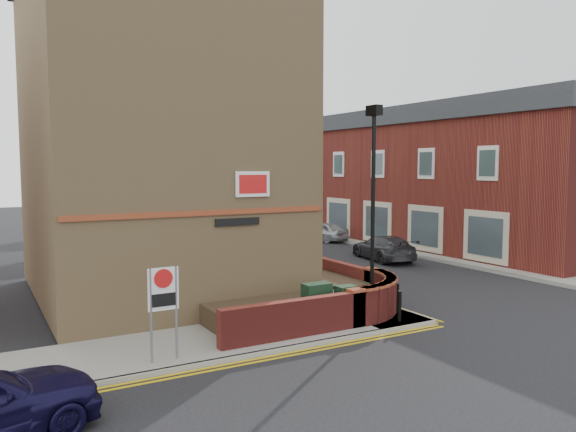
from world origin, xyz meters
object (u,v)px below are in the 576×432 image
at_px(utility_cabinet_large, 317,304).
at_px(silver_car_near, 255,243).
at_px(lamppost, 373,210).
at_px(zone_sign, 163,296).

distance_m(utility_cabinet_large, silver_car_near, 12.89).
height_order(lamppost, silver_car_near, lamppost).
bearing_deg(silver_car_near, lamppost, -98.07).
relative_size(utility_cabinet_large, silver_car_near, 0.26).
bearing_deg(zone_sign, silver_car_near, 56.19).
xyz_separation_m(utility_cabinet_large, zone_sign, (-4.70, -0.80, 0.92)).
relative_size(utility_cabinet_large, zone_sign, 0.55).
xyz_separation_m(lamppost, utility_cabinet_large, (-1.90, 0.10, -2.62)).
distance_m(zone_sign, silver_car_near, 15.72).
height_order(utility_cabinet_large, silver_car_near, silver_car_near).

